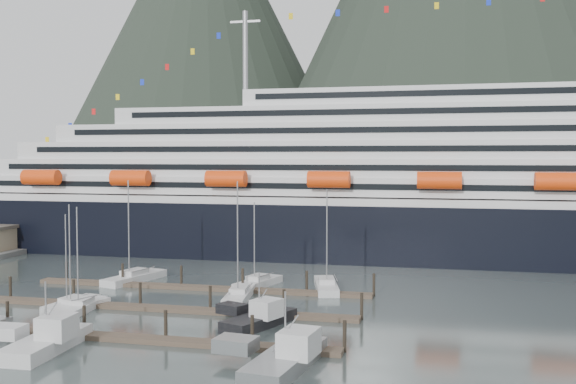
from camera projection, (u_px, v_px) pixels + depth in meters
The scene contains 16 objects.
ground at pixel (190, 319), 76.07m from camera, with size 1600.00×1600.00×0.00m, color #4F5E5C.
mountains at pixel (476, 1), 627.47m from camera, with size 870.00×440.00×420.00m.
cruise_ship at pixel (457, 191), 121.95m from camera, with size 210.00×30.40×50.30m.
dock_near at pixel (107, 336), 67.52m from camera, with size 48.18×2.28×3.20m.
dock_mid at pixel (160, 308), 80.15m from camera, with size 48.18×2.28×3.20m.
dock_far at pixel (199, 287), 92.79m from camera, with size 48.18×2.28×3.20m.
sailboat_a at pixel (76, 307), 80.23m from camera, with size 5.17×8.85×13.11m.
sailboat_b at pixel (71, 304), 81.75m from camera, with size 3.36×8.77×11.76m.
sailboat_c at pixel (82, 307), 79.97m from camera, with size 3.06×9.14×12.85m.
sailboat_d at pixel (239, 296), 86.60m from camera, with size 4.24×11.62×15.67m.
sailboat_e at pixel (135, 278), 98.68m from camera, with size 5.72×11.83×15.45m.
sailboat_f at pixel (258, 283), 94.94m from camera, with size 5.14×9.86×12.45m.
sailboat_g at pixel (326, 286), 92.69m from camera, with size 5.40×11.54×14.38m.
trawler_b at pixel (45, 341), 63.40m from camera, with size 8.60×11.28×7.25m.
trawler_d at pixel (284, 358), 58.11m from camera, with size 9.49×12.77×7.40m.
trawler_e at pixel (258, 318), 72.67m from camera, with size 8.63×10.38×6.39m.
Camera 1 is at (28.13, -70.64, 18.29)m, focal length 42.00 mm.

